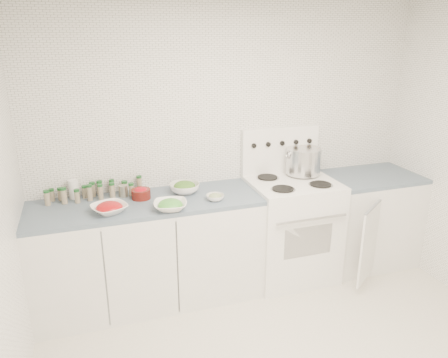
# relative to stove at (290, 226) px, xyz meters

# --- Properties ---
(room_walls) EXTENTS (3.54, 3.04, 2.52)m
(room_walls) POSITION_rel_stove_xyz_m (-0.48, -1.19, 1.06)
(room_walls) COLOR white
(room_walls) RESTS_ON ground
(counter_left) EXTENTS (1.85, 0.62, 0.90)m
(counter_left) POSITION_rel_stove_xyz_m (-1.30, 0.00, -0.05)
(counter_left) COLOR white
(counter_left) RESTS_ON ground
(stove) EXTENTS (0.76, 0.70, 1.36)m
(stove) POSITION_rel_stove_xyz_m (0.00, 0.00, 0.00)
(stove) COLOR white
(stove) RESTS_ON ground
(counter_right) EXTENTS (0.89, 0.86, 0.90)m
(counter_right) POSITION_rel_stove_xyz_m (0.82, -0.00, -0.05)
(counter_right) COLOR white
(counter_right) RESTS_ON ground
(stock_pot) EXTENTS (0.34, 0.31, 0.24)m
(stock_pot) POSITION_rel_stove_xyz_m (0.17, 0.14, 0.58)
(stock_pot) COLOR silver
(stock_pot) RESTS_ON stove
(bowl_tomato) EXTENTS (0.33, 0.33, 0.09)m
(bowl_tomato) POSITION_rel_stove_xyz_m (-1.60, -0.13, 0.44)
(bowl_tomato) COLOR white
(bowl_tomato) RESTS_ON counter_left
(bowl_snowpea) EXTENTS (0.30, 0.30, 0.09)m
(bowl_snowpea) POSITION_rel_stove_xyz_m (-1.15, -0.22, 0.44)
(bowl_snowpea) COLOR white
(bowl_snowpea) RESTS_ON counter_left
(bowl_broccoli) EXTENTS (0.27, 0.27, 0.10)m
(bowl_broccoli) POSITION_rel_stove_xyz_m (-0.96, 0.11, 0.45)
(bowl_broccoli) COLOR white
(bowl_broccoli) RESTS_ON counter_left
(bowl_zucchini) EXTENTS (0.19, 0.19, 0.06)m
(bowl_zucchini) POSITION_rel_stove_xyz_m (-0.77, -0.14, 0.43)
(bowl_zucchini) COLOR white
(bowl_zucchini) RESTS_ON counter_left
(bowl_pepper) EXTENTS (0.16, 0.16, 0.10)m
(bowl_pepper) POSITION_rel_stove_xyz_m (-1.33, 0.09, 0.45)
(bowl_pepper) COLOR #51130E
(bowl_pepper) RESTS_ON counter_left
(salt_canister) EXTENTS (0.10, 0.10, 0.16)m
(salt_canister) POSITION_rel_stove_xyz_m (-1.85, 0.26, 0.48)
(salt_canister) COLOR white
(salt_canister) RESTS_ON counter_left
(tin_can) EXTENTS (0.08, 0.08, 0.10)m
(tin_can) POSITION_rel_stove_xyz_m (-1.46, 0.18, 0.45)
(tin_can) COLOR gray
(tin_can) RESTS_ON counter_left
(spice_cluster) EXTENTS (0.78, 0.16, 0.14)m
(spice_cluster) POSITION_rel_stove_xyz_m (-1.69, 0.21, 0.47)
(spice_cluster) COLOR gray
(spice_cluster) RESTS_ON counter_left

